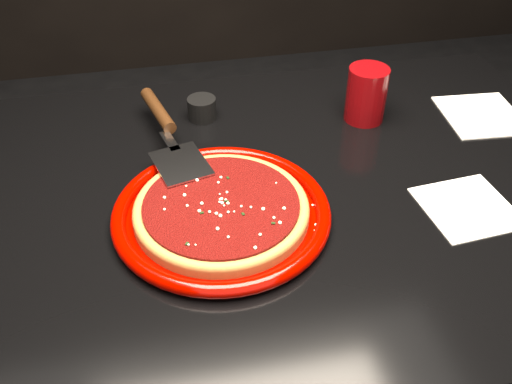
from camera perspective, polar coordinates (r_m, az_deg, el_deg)
table at (r=1.20m, az=0.49°, el=-14.01°), size 1.20×0.80×0.75m
plate at (r=0.87m, az=-3.46°, el=-2.10°), size 0.43×0.43×0.02m
pizza_crust at (r=0.87m, az=-3.47°, el=-1.91°), size 0.34×0.34×0.01m
pizza_crust_rim at (r=0.87m, az=-3.49°, el=-1.58°), size 0.34×0.34×0.02m
pizza_sauce at (r=0.86m, az=-3.50°, el=-1.34°), size 0.30×0.30×0.01m
parmesan_dusting at (r=0.86m, az=-3.52°, el=-1.00°), size 0.23×0.23×0.01m
basil_flecks at (r=0.86m, az=-3.52°, el=-1.05°), size 0.21×0.21×0.00m
pizza_server at (r=1.01m, az=-8.65°, el=5.94°), size 0.18×0.35×0.03m
cup at (r=1.11m, az=10.98°, el=9.57°), size 0.09×0.09×0.11m
napkin_a at (r=0.96m, az=20.37°, el=-1.46°), size 0.15×0.15×0.00m
napkin_b at (r=1.21m, az=21.62°, el=7.17°), size 0.16×0.17×0.00m
ramekin at (r=1.11m, az=-5.43°, el=8.32°), size 0.07×0.07×0.04m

